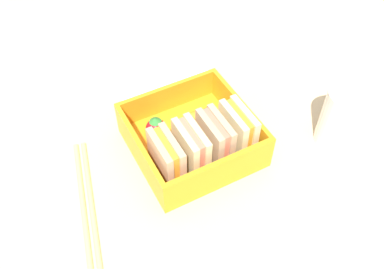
% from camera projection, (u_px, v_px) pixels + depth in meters
% --- Properties ---
extents(ground_plane, '(1.20, 1.20, 0.02)m').
position_uv_depth(ground_plane, '(192.00, 152.00, 0.58)').
color(ground_plane, '#DDB58A').
extents(bento_tray, '(0.15, 0.15, 0.01)m').
position_uv_depth(bento_tray, '(192.00, 145.00, 0.57)').
color(bento_tray, orange).
rests_on(bento_tray, ground_plane).
extents(bento_rim, '(0.15, 0.15, 0.04)m').
position_uv_depth(bento_rim, '(192.00, 132.00, 0.55)').
color(bento_rim, orange).
rests_on(bento_rim, bento_tray).
extents(sandwich_left, '(0.02, 0.06, 0.06)m').
position_uv_depth(sandwich_left, '(238.00, 128.00, 0.54)').
color(sandwich_left, beige).
rests_on(sandwich_left, bento_tray).
extents(sandwich_center_left, '(0.02, 0.06, 0.06)m').
position_uv_depth(sandwich_center_left, '(215.00, 138.00, 0.53)').
color(sandwich_center_left, tan).
rests_on(sandwich_center_left, bento_tray).
extents(sandwich_center, '(0.02, 0.06, 0.06)m').
position_uv_depth(sandwich_center, '(191.00, 148.00, 0.52)').
color(sandwich_center, beige).
rests_on(sandwich_center, bento_tray).
extents(sandwich_center_right, '(0.02, 0.06, 0.06)m').
position_uv_depth(sandwich_center_right, '(167.00, 158.00, 0.51)').
color(sandwich_center_right, tan).
rests_on(sandwich_center_right, bento_tray).
extents(carrot_stick_far_left, '(0.04, 0.02, 0.02)m').
position_uv_depth(carrot_stick_far_left, '(203.00, 114.00, 0.58)').
color(carrot_stick_far_left, orange).
rests_on(carrot_stick_far_left, bento_tray).
extents(strawberry_far_left, '(0.03, 0.03, 0.03)m').
position_uv_depth(strawberry_far_left, '(156.00, 128.00, 0.56)').
color(strawberry_far_left, red).
rests_on(strawberry_far_left, bento_tray).
extents(chopstick_pair, '(0.06, 0.18, 0.01)m').
position_uv_depth(chopstick_pair, '(87.00, 201.00, 0.51)').
color(chopstick_pair, tan).
rests_on(chopstick_pair, ground_plane).
extents(drinking_glass, '(0.06, 0.06, 0.09)m').
position_uv_depth(drinking_glass, '(343.00, 118.00, 0.55)').
color(drinking_glass, white).
rests_on(drinking_glass, ground_plane).
extents(folded_napkin, '(0.16, 0.14, 0.00)m').
position_uv_depth(folded_napkin, '(155.00, 75.00, 0.66)').
color(folded_napkin, silver).
rests_on(folded_napkin, ground_plane).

